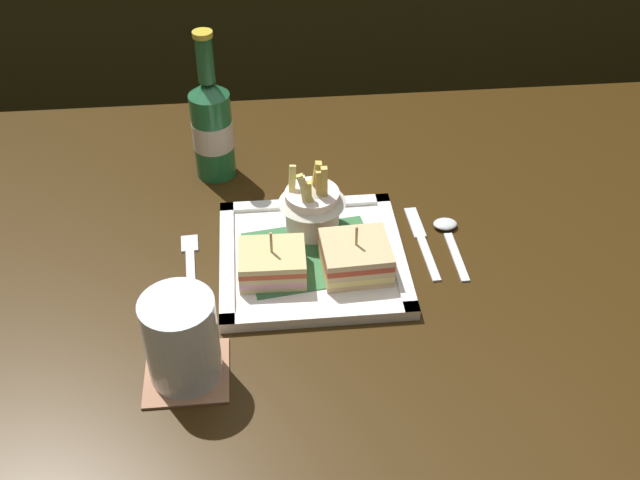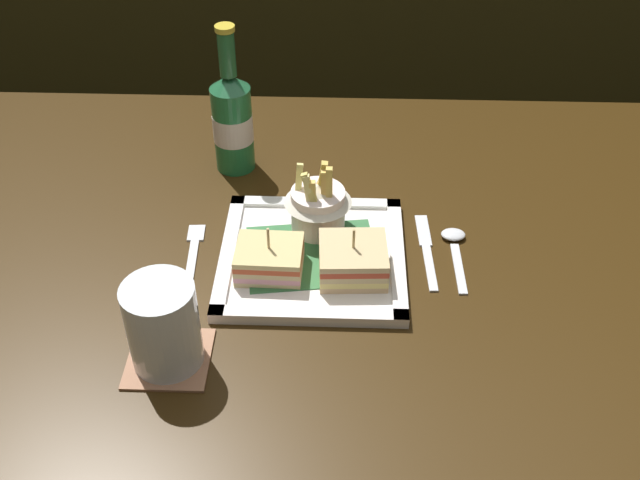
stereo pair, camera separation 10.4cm
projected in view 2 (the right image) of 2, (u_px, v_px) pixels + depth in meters
dining_table at (327, 334)px, 1.15m from camera, size 1.37×0.94×0.77m
square_plate at (312, 257)px, 1.06m from camera, size 0.26×0.26×0.02m
sandwich_half_left at (269, 259)px, 1.02m from camera, size 0.09×0.08×0.07m
sandwich_half_right at (353, 260)px, 1.02m from camera, size 0.09×0.09×0.07m
fries_cup at (318, 203)px, 1.08m from camera, size 0.10×0.10×0.11m
beer_bottle at (232, 119)px, 1.19m from camera, size 0.06×0.06×0.24m
drink_coaster at (169, 359)px, 0.92m from camera, size 0.10×0.10×0.00m
water_glass at (164, 330)px, 0.89m from camera, size 0.09×0.09×0.11m
fork at (194, 250)px, 1.08m from camera, size 0.03×0.13×0.00m
knife at (426, 248)px, 1.09m from camera, size 0.02×0.16×0.00m
spoon at (455, 244)px, 1.09m from camera, size 0.03×0.13×0.01m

